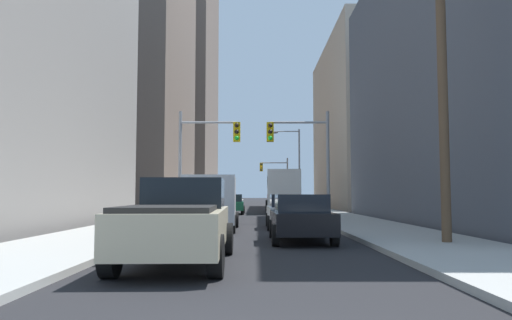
{
  "coord_description": "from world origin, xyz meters",
  "views": [
    {
      "loc": [
        0.11,
        -3.72,
        1.52
      ],
      "look_at": [
        0.0,
        22.98,
        3.42
      ],
      "focal_mm": 33.88,
      "sensor_mm": 36.0,
      "label": 1
    }
  ],
  "objects": [
    {
      "name": "building_right_mid_block",
      "position": [
        17.12,
        50.02,
        9.2
      ],
      "size": [
        18.22,
        24.16,
        18.4
      ],
      "primitive_type": "cube",
      "color": "#B7A893",
      "rests_on": "ground"
    },
    {
      "name": "sidewalk_left",
      "position": [
        -5.26,
        50.0,
        0.07
      ],
      "size": [
        3.77,
        160.0,
        0.15
      ],
      "primitive_type": "cube",
      "color": "#9E9E99",
      "rests_on": "ground"
    },
    {
      "name": "building_left_far_tower",
      "position": [
        -17.65,
        90.84,
        37.25
      ],
      "size": [
        18.37,
        27.53,
        74.5
      ],
      "primitive_type": "cube",
      "color": "#66564C",
      "rests_on": "ground"
    },
    {
      "name": "sedan_green",
      "position": [
        -1.77,
        33.58,
        0.77
      ],
      "size": [
        1.95,
        4.26,
        1.52
      ],
      "color": "#195938",
      "rests_on": "ground"
    },
    {
      "name": "pickup_truck_beige",
      "position": [
        -1.58,
        7.01,
        0.93
      ],
      "size": [
        2.2,
        5.45,
        1.9
      ],
      "color": "#C6B793",
      "rests_on": "ground"
    },
    {
      "name": "city_bus",
      "position": [
        2.34,
        37.65,
        1.93
      ],
      "size": [
        2.79,
        11.56,
        3.4
      ],
      "color": "silver",
      "rests_on": "ground"
    },
    {
      "name": "sedan_white",
      "position": [
        1.55,
        17.91,
        0.77
      ],
      "size": [
        1.95,
        4.22,
        1.52
      ],
      "color": "white",
      "rests_on": "ground"
    },
    {
      "name": "cargo_van_silver",
      "position": [
        -1.77,
        16.83,
        1.29
      ],
      "size": [
        2.18,
        5.28,
        2.26
      ],
      "color": "#B7BABF",
      "rests_on": "ground"
    },
    {
      "name": "traffic_signal_near_right",
      "position": [
        2.55,
        22.11,
        4.02
      ],
      "size": [
        3.38,
        0.44,
        6.0
      ],
      "color": "gray",
      "rests_on": "ground"
    },
    {
      "name": "building_left_mid_office",
      "position": [
        -20.06,
        51.37,
        17.08
      ],
      "size": [
        23.44,
        21.84,
        34.16
      ],
      "primitive_type": "cube",
      "color": "#66564C",
      "rests_on": "ground"
    },
    {
      "name": "sedan_black",
      "position": [
        1.55,
        11.87,
        0.77
      ],
      "size": [
        1.95,
        4.22,
        1.52
      ],
      "color": "black",
      "rests_on": "ground"
    },
    {
      "name": "traffic_signal_near_left",
      "position": [
        -2.58,
        22.11,
        4.02
      ],
      "size": [
        3.33,
        0.44,
        6.0
      ],
      "color": "gray",
      "rests_on": "ground"
    },
    {
      "name": "utility_pole_right",
      "position": [
        5.63,
        10.36,
        5.23
      ],
      "size": [
        2.2,
        0.28,
        9.92
      ],
      "color": "brown",
      "rests_on": "ground"
    },
    {
      "name": "traffic_signal_far_right",
      "position": [
        2.5,
        55.57,
        4.03
      ],
      "size": [
        3.5,
        0.44,
        6.0
      ],
      "color": "gray",
      "rests_on": "ground"
    },
    {
      "name": "street_lamp_right",
      "position": [
        3.66,
        40.33,
        4.56
      ],
      "size": [
        2.58,
        0.32,
        7.5
      ],
      "color": "gray",
      "rests_on": "ground"
    },
    {
      "name": "sidewalk_right",
      "position": [
        5.26,
        50.0,
        0.07
      ],
      "size": [
        3.77,
        160.0,
        0.15
      ],
      "primitive_type": "cube",
      "color": "#9E9E99",
      "rests_on": "ground"
    }
  ]
}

